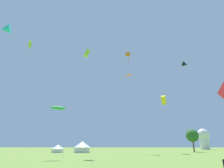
% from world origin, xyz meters
% --- Properties ---
extents(kite_orange_parafoil, '(3.62, 1.95, 25.94)m').
position_xyz_m(kite_orange_parafoil, '(5.08, 55.63, 25.47)').
color(kite_orange_parafoil, orange).
rests_on(kite_orange_parafoil, ground).
extents(kite_green_parafoil, '(3.73, 3.33, 9.05)m').
position_xyz_m(kite_green_parafoil, '(-9.69, 28.19, 8.63)').
color(kite_green_parafoil, green).
rests_on(kite_green_parafoil, ground).
extents(kite_cyan_delta, '(2.66, 2.73, 23.17)m').
position_xyz_m(kite_cyan_delta, '(-18.98, 23.04, 22.17)').
color(kite_cyan_delta, '#1EB7CC').
rests_on(kite_cyan_delta, ground).
extents(kite_orange_delta, '(2.68, 3.33, 35.51)m').
position_xyz_m(kite_orange_delta, '(5.28, 57.85, 34.30)').
color(kite_orange_delta, orange).
rests_on(kite_orange_delta, ground).
extents(kite_lime_box, '(1.75, 1.61, 25.82)m').
position_xyz_m(kite_lime_box, '(-6.68, 37.56, 24.72)').
color(kite_lime_box, '#99DB2D').
rests_on(kite_lime_box, ground).
extents(kite_lime_diamond, '(2.49, 2.98, 33.10)m').
position_xyz_m(kite_lime_diamond, '(-25.58, 44.03, 31.29)').
color(kite_lime_diamond, '#99DB2D').
rests_on(kite_lime_diamond, ground).
extents(kite_yellow_box, '(3.11, 3.58, 17.57)m').
position_xyz_m(kite_yellow_box, '(15.98, 53.98, 16.05)').
color(kite_yellow_box, yellow).
rests_on(kite_yellow_box, ground).
extents(kite_black_delta, '(2.75, 2.63, 31.20)m').
position_xyz_m(kite_black_delta, '(25.62, 57.24, 30.05)').
color(kite_black_delta, black).
rests_on(kite_black_delta, ground).
extents(festival_tent_right, '(3.66, 3.66, 2.38)m').
position_xyz_m(festival_tent_right, '(-17.68, 55.16, 1.32)').
color(festival_tent_right, white).
rests_on(festival_tent_right, ground).
extents(festival_tent_left, '(5.14, 5.14, 3.34)m').
position_xyz_m(festival_tent_left, '(-10.07, 55.16, 1.85)').
color(festival_tent_left, white).
rests_on(festival_tent_left, ground).
extents(observatory_dome, '(6.40, 6.40, 10.80)m').
position_xyz_m(observatory_dome, '(47.28, 100.68, 6.01)').
color(observatory_dome, white).
rests_on(observatory_dome, ground).
extents(tree_distant_right, '(4.34, 4.34, 7.57)m').
position_xyz_m(tree_distant_right, '(27.14, 63.36, 5.36)').
color(tree_distant_right, brown).
rests_on(tree_distant_right, ground).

